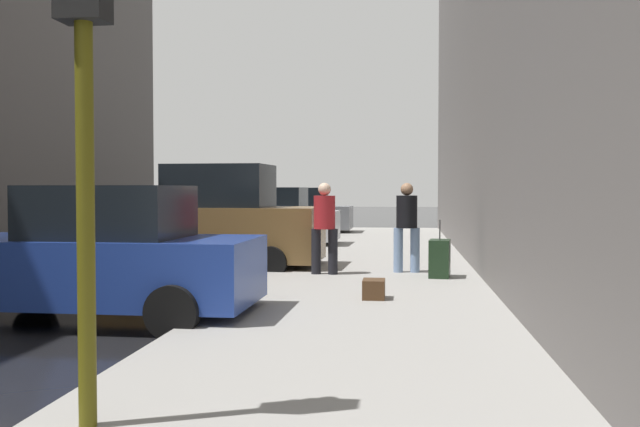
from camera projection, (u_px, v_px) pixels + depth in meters
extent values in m
cube|color=gray|center=(357.00, 315.00, 9.47)|extent=(4.00, 40.00, 0.15)
cube|color=navy|center=(96.00, 270.00, 9.32)|extent=(4.23, 1.91, 0.84)
cube|color=black|center=(109.00, 212.00, 9.27)|extent=(1.92, 1.59, 0.70)
cylinder|color=black|center=(35.00, 286.00, 10.42)|extent=(0.64, 0.23, 0.64)
cylinder|color=black|center=(216.00, 290.00, 10.06)|extent=(0.64, 0.23, 0.64)
cylinder|color=black|center=(172.00, 312.00, 8.24)|extent=(0.64, 0.23, 0.64)
cube|color=brown|center=(211.00, 233.00, 14.89)|extent=(4.67, 2.02, 1.10)
cube|color=black|center=(220.00, 186.00, 14.83)|extent=(2.13, 1.64, 0.90)
cylinder|color=black|center=(160.00, 252.00, 16.05)|extent=(0.65, 0.24, 0.64)
cylinder|color=black|center=(125.00, 260.00, 14.23)|extent=(0.65, 0.24, 0.64)
cylinder|color=black|center=(290.00, 254.00, 15.58)|extent=(0.65, 0.24, 0.64)
cylinder|color=black|center=(271.00, 263.00, 13.77)|extent=(0.65, 0.24, 0.64)
cube|color=#B7BABF|center=(265.00, 225.00, 20.72)|extent=(4.26, 1.98, 0.84)
cube|color=black|center=(272.00, 199.00, 20.67)|extent=(1.94, 1.63, 0.70)
cylinder|color=black|center=(228.00, 235.00, 21.85)|extent=(0.65, 0.24, 0.64)
cylinder|color=black|center=(210.00, 240.00, 20.03)|extent=(0.65, 0.24, 0.64)
cylinder|color=black|center=(316.00, 236.00, 21.44)|extent=(0.65, 0.24, 0.64)
cylinder|color=black|center=(306.00, 241.00, 19.62)|extent=(0.65, 0.24, 0.64)
cube|color=slate|center=(295.00, 217.00, 26.53)|extent=(4.21, 1.87, 0.84)
cube|color=black|center=(301.00, 197.00, 26.48)|extent=(1.90, 1.58, 0.70)
cylinder|color=black|center=(264.00, 226.00, 27.62)|extent=(0.64, 0.22, 0.64)
cylinder|color=black|center=(254.00, 228.00, 25.80)|extent=(0.64, 0.22, 0.64)
cylinder|color=black|center=(334.00, 226.00, 27.29)|extent=(0.64, 0.22, 0.64)
cylinder|color=black|center=(329.00, 229.00, 25.46)|extent=(0.64, 0.22, 0.64)
cylinder|color=red|center=(305.00, 249.00, 15.66)|extent=(0.22, 0.22, 0.55)
sphere|color=red|center=(305.00, 234.00, 15.64)|extent=(0.20, 0.20, 0.20)
cylinder|color=red|center=(298.00, 248.00, 15.67)|extent=(0.10, 0.09, 0.09)
cylinder|color=red|center=(312.00, 248.00, 15.64)|extent=(0.10, 0.09, 0.09)
cylinder|color=#514C0F|center=(85.00, 158.00, 4.73)|extent=(0.12, 0.12, 3.60)
sphere|color=green|center=(92.00, 1.00, 4.82)|extent=(0.14, 0.14, 0.14)
cylinder|color=#728CB2|center=(398.00, 250.00, 13.63)|extent=(0.20, 0.20, 0.85)
cylinder|color=#728CB2|center=(415.00, 250.00, 13.62)|extent=(0.20, 0.20, 0.85)
cylinder|color=black|center=(407.00, 212.00, 13.60)|extent=(0.43, 0.43, 0.62)
sphere|color=#997051|center=(407.00, 189.00, 13.58)|extent=(0.24, 0.24, 0.24)
cylinder|color=black|center=(316.00, 251.00, 13.35)|extent=(0.19, 0.19, 0.85)
cylinder|color=black|center=(333.00, 252.00, 13.29)|extent=(0.19, 0.19, 0.85)
cylinder|color=#A51E23|center=(324.00, 212.00, 13.30)|extent=(0.43, 0.43, 0.62)
sphere|color=beige|center=(324.00, 189.00, 13.28)|extent=(0.24, 0.24, 0.24)
cube|color=black|center=(440.00, 258.00, 12.85)|extent=(0.42, 0.60, 0.68)
cylinder|color=#333333|center=(440.00, 230.00, 12.83)|extent=(0.02, 0.02, 0.36)
cube|color=#472D19|center=(374.00, 289.00, 10.35)|extent=(0.32, 0.44, 0.28)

